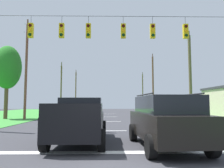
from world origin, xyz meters
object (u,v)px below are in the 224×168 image
at_px(utility_pole_far_right, 153,83).
at_px(utility_pole_far_left, 26,68).
at_px(utility_pole_distant_right, 61,87).
at_px(utility_pole_distant_left, 76,90).
at_px(tree_roadside_right, 7,68).
at_px(overhead_signal_span, 109,58).
at_px(distant_car_crossing_white, 161,109).
at_px(utility_pole_mid_right, 190,75).
at_px(utility_pole_near_left, 143,91).
at_px(pickup_truck, 80,120).
at_px(suv_black, 165,120).

relative_size(utility_pole_far_right, utility_pole_far_left, 1.05).
xyz_separation_m(utility_pole_far_left, utility_pole_distant_right, (-0.17, 18.03, -0.73)).
distance_m(utility_pole_distant_left, tree_roadside_right, 33.58).
bearing_deg(overhead_signal_span, utility_pole_far_right, 72.87).
xyz_separation_m(overhead_signal_span, distant_car_crossing_white, (7.64, 17.91, -3.81)).
distance_m(distant_car_crossing_white, utility_pole_far_right, 10.86).
distance_m(utility_pole_mid_right, utility_pole_near_left, 33.60).
relative_size(distant_car_crossing_white, utility_pole_distant_right, 0.46).
height_order(utility_pole_mid_right, utility_pole_distant_left, utility_pole_distant_left).
distance_m(utility_pole_mid_right, utility_pole_far_right, 17.88).
bearing_deg(utility_pole_near_left, overhead_signal_span, -101.74).
distance_m(overhead_signal_span, utility_pole_mid_right, 13.30).
distance_m(utility_pole_far_left, tree_roadside_right, 2.45).
height_order(overhead_signal_span, utility_pole_mid_right, utility_pole_mid_right).
bearing_deg(overhead_signal_span, distant_car_crossing_white, 66.90).
distance_m(pickup_truck, utility_pole_distant_left, 48.25).
bearing_deg(utility_pole_near_left, utility_pole_distant_left, 179.97).
distance_m(utility_pole_far_right, utility_pole_near_left, 15.76).
relative_size(utility_pole_far_right, utility_pole_distant_left, 1.07).
bearing_deg(utility_pole_distant_left, distant_car_crossing_white, -57.56).
relative_size(overhead_signal_span, utility_pole_mid_right, 1.71).
relative_size(utility_pole_near_left, utility_pole_far_left, 0.92).
relative_size(utility_pole_mid_right, utility_pole_far_right, 0.87).
xyz_separation_m(pickup_truck, utility_pole_far_right, (9.79, 31.75, 4.51)).
bearing_deg(tree_roadside_right, utility_pole_mid_right, -0.36).
xyz_separation_m(pickup_truck, utility_pole_near_left, (10.28, 47.49, 3.97)).
height_order(suv_black, utility_pole_far_left, utility_pole_far_left).
relative_size(pickup_truck, utility_pole_far_left, 0.50).
distance_m(distant_car_crossing_white, utility_pole_near_left, 25.87).
relative_size(overhead_signal_span, distant_car_crossing_white, 3.80).
bearing_deg(utility_pole_distant_right, utility_pole_far_right, 1.53).
bearing_deg(utility_pole_mid_right, overhead_signal_span, -132.50).
relative_size(utility_pole_near_left, tree_roadside_right, 1.24).
relative_size(pickup_truck, utility_pole_near_left, 0.55).
height_order(overhead_signal_span, utility_pole_near_left, utility_pole_near_left).
bearing_deg(utility_pole_mid_right, utility_pole_far_right, 91.47).
bearing_deg(utility_pole_near_left, distant_car_crossing_white, -93.09).
height_order(utility_pole_far_right, utility_pole_distant_left, utility_pole_far_right).
height_order(pickup_truck, utility_pole_distant_right, utility_pole_distant_right).
bearing_deg(utility_pole_distant_right, tree_roadside_right, -97.14).
height_order(overhead_signal_span, pickup_truck, overhead_signal_span).
height_order(utility_pole_mid_right, tree_roadside_right, utility_pole_mid_right).
bearing_deg(suv_black, utility_pole_near_left, 82.03).
height_order(pickup_truck, distant_car_crossing_white, pickup_truck).
distance_m(utility_pole_far_left, utility_pole_distant_left, 34.25).
relative_size(utility_pole_distant_right, tree_roadside_right, 1.18).
bearing_deg(utility_pole_far_right, utility_pole_distant_right, -178.47).
height_order(overhead_signal_span, distant_car_crossing_white, overhead_signal_span).
xyz_separation_m(pickup_truck, distant_car_crossing_white, (8.91, 21.99, -0.18)).
bearing_deg(utility_pole_mid_right, utility_pole_distant_right, 135.81).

